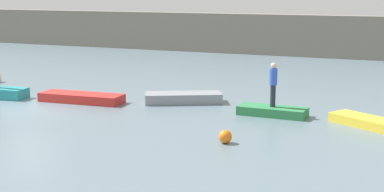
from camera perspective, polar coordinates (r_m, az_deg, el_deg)
name	(u,v)px	position (r m, az deg, el deg)	size (l,w,h in m)	color
ground_plane	(27,108)	(25.78, -16.24, -1.13)	(120.00, 120.00, 0.00)	slate
embankment_wall	(221,33)	(46.21, 2.89, 6.36)	(80.00, 1.20, 3.16)	gray
rowboat_red	(81,98)	(26.40, -11.07, -0.17)	(3.93, 1.17, 0.41)	red
rowboat_grey	(183,98)	(25.76, -0.88, -0.19)	(3.46, 1.20, 0.46)	gray
rowboat_green	(272,111)	(23.41, 8.10, -1.52)	(2.79, 1.08, 0.37)	#2D7F47
rowboat_yellow	(379,124)	(22.07, 18.29, -2.74)	(3.90, 1.03, 0.35)	gold
person_blue_shirt	(273,82)	(23.19, 8.18, 1.38)	(0.32, 0.32, 1.82)	#232838
mooring_buoy	(225,137)	(19.10, 3.36, -4.10)	(0.46, 0.46, 0.46)	orange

